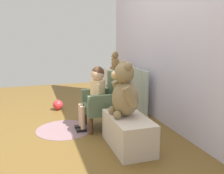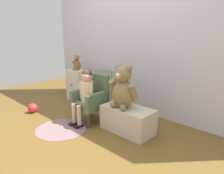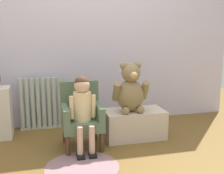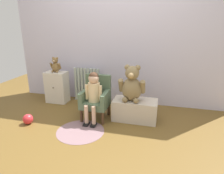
{
  "view_description": "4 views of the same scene",
  "coord_description": "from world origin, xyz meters",
  "px_view_note": "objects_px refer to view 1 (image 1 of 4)",
  "views": [
    {
      "loc": [
        2.49,
        -0.31,
        1.07
      ],
      "look_at": [
        0.04,
        0.48,
        0.53
      ],
      "focal_mm": 40.0,
      "sensor_mm": 36.0,
      "label": 1
    },
    {
      "loc": [
        1.81,
        -1.26,
        1.14
      ],
      "look_at": [
        0.15,
        0.5,
        0.53
      ],
      "focal_mm": 32.0,
      "sensor_mm": 36.0,
      "label": 2
    },
    {
      "loc": [
        -0.56,
        -2.21,
        1.14
      ],
      "look_at": [
        0.12,
        0.46,
        0.59
      ],
      "focal_mm": 45.0,
      "sensor_mm": 36.0,
      "label": 3
    },
    {
      "loc": [
        0.74,
        -2.18,
        1.38
      ],
      "look_at": [
        0.06,
        0.45,
        0.5
      ],
      "focal_mm": 32.0,
      "sensor_mm": 36.0,
      "label": 4
    }
  ],
  "objects_px": {
    "small_dresser": "(115,87)",
    "child_armchair": "(105,101)",
    "large_teddy_bear": "(124,92)",
    "toy_ball": "(58,105)",
    "child_figure": "(96,89)",
    "small_teddy_bear": "(115,62)",
    "low_bench": "(128,132)",
    "radiator": "(140,92)",
    "floor_rug": "(64,129)"
  },
  "relations": [
    {
      "from": "small_dresser",
      "to": "child_armchair",
      "type": "relative_size",
      "value": 0.87
    },
    {
      "from": "large_teddy_bear",
      "to": "toy_ball",
      "type": "height_order",
      "value": "large_teddy_bear"
    },
    {
      "from": "child_figure",
      "to": "large_teddy_bear",
      "type": "distance_m",
      "value": 0.55
    },
    {
      "from": "toy_ball",
      "to": "small_dresser",
      "type": "bearing_deg",
      "value": 90.58
    },
    {
      "from": "small_teddy_bear",
      "to": "low_bench",
      "type": "bearing_deg",
      "value": -13.82
    },
    {
      "from": "small_dresser",
      "to": "child_figure",
      "type": "distance_m",
      "value": 1.05
    },
    {
      "from": "low_bench",
      "to": "toy_ball",
      "type": "distance_m",
      "value": 1.55
    },
    {
      "from": "child_figure",
      "to": "low_bench",
      "type": "bearing_deg",
      "value": 16.41
    },
    {
      "from": "radiator",
      "to": "floor_rug",
      "type": "height_order",
      "value": "radiator"
    },
    {
      "from": "floor_rug",
      "to": "child_armchair",
      "type": "bearing_deg",
      "value": 81.79
    },
    {
      "from": "radiator",
      "to": "large_teddy_bear",
      "type": "height_order",
      "value": "large_teddy_bear"
    },
    {
      "from": "small_dresser",
      "to": "toy_ball",
      "type": "bearing_deg",
      "value": -89.42
    },
    {
      "from": "large_teddy_bear",
      "to": "toy_ball",
      "type": "relative_size",
      "value": 3.65
    },
    {
      "from": "child_armchair",
      "to": "child_figure",
      "type": "distance_m",
      "value": 0.19
    },
    {
      "from": "small_dresser",
      "to": "child_figure",
      "type": "bearing_deg",
      "value": -30.78
    },
    {
      "from": "child_armchair",
      "to": "small_teddy_bear",
      "type": "height_order",
      "value": "small_teddy_bear"
    },
    {
      "from": "floor_rug",
      "to": "radiator",
      "type": "bearing_deg",
      "value": 106.35
    },
    {
      "from": "radiator",
      "to": "small_dresser",
      "type": "relative_size",
      "value": 1.1
    },
    {
      "from": "small_teddy_bear",
      "to": "child_figure",
      "type": "bearing_deg",
      "value": -31.07
    },
    {
      "from": "small_dresser",
      "to": "small_teddy_bear",
      "type": "distance_m",
      "value": 0.4
    },
    {
      "from": "radiator",
      "to": "toy_ball",
      "type": "distance_m",
      "value": 1.2
    },
    {
      "from": "radiator",
      "to": "child_armchair",
      "type": "height_order",
      "value": "child_armchair"
    },
    {
      "from": "low_bench",
      "to": "large_teddy_bear",
      "type": "xyz_separation_m",
      "value": [
        -0.05,
        -0.02,
        0.38
      ]
    },
    {
      "from": "floor_rug",
      "to": "toy_ball",
      "type": "distance_m",
      "value": 0.81
    },
    {
      "from": "child_figure",
      "to": "floor_rug",
      "type": "height_order",
      "value": "child_figure"
    },
    {
      "from": "radiator",
      "to": "toy_ball",
      "type": "bearing_deg",
      "value": -114.72
    },
    {
      "from": "low_bench",
      "to": "small_teddy_bear",
      "type": "height_order",
      "value": "small_teddy_bear"
    },
    {
      "from": "small_dresser",
      "to": "floor_rug",
      "type": "relative_size",
      "value": 0.87
    },
    {
      "from": "toy_ball",
      "to": "large_teddy_bear",
      "type": "bearing_deg",
      "value": 19.53
    },
    {
      "from": "child_armchair",
      "to": "child_figure",
      "type": "xyz_separation_m",
      "value": [
        -0.0,
        -0.11,
        0.15
      ]
    },
    {
      "from": "toy_ball",
      "to": "child_armchair",
      "type": "bearing_deg",
      "value": 27.44
    },
    {
      "from": "child_armchair",
      "to": "toy_ball",
      "type": "distance_m",
      "value": 1.02
    },
    {
      "from": "radiator",
      "to": "child_armchair",
      "type": "bearing_deg",
      "value": -57.82
    },
    {
      "from": "small_dresser",
      "to": "floor_rug",
      "type": "height_order",
      "value": "small_dresser"
    },
    {
      "from": "small_dresser",
      "to": "low_bench",
      "type": "height_order",
      "value": "small_dresser"
    },
    {
      "from": "small_teddy_bear",
      "to": "toy_ball",
      "type": "xyz_separation_m",
      "value": [
        0.0,
        -0.88,
        -0.6
      ]
    },
    {
      "from": "child_armchair",
      "to": "large_teddy_bear",
      "type": "height_order",
      "value": "large_teddy_bear"
    },
    {
      "from": "child_figure",
      "to": "floor_rug",
      "type": "relative_size",
      "value": 1.14
    },
    {
      "from": "low_bench",
      "to": "large_teddy_bear",
      "type": "height_order",
      "value": "large_teddy_bear"
    },
    {
      "from": "small_dresser",
      "to": "low_bench",
      "type": "xyz_separation_m",
      "value": [
        1.47,
        -0.36,
        -0.13
      ]
    },
    {
      "from": "small_dresser",
      "to": "small_teddy_bear",
      "type": "relative_size",
      "value": 2.09
    },
    {
      "from": "child_armchair",
      "to": "low_bench",
      "type": "xyz_separation_m",
      "value": [
        0.58,
        0.06,
        -0.16
      ]
    },
    {
      "from": "low_bench",
      "to": "large_teddy_bear",
      "type": "relative_size",
      "value": 1.22
    },
    {
      "from": "radiator",
      "to": "child_figure",
      "type": "xyz_separation_m",
      "value": [
        0.39,
        -0.72,
        0.17
      ]
    },
    {
      "from": "child_figure",
      "to": "floor_rug",
      "type": "distance_m",
      "value": 0.6
    },
    {
      "from": "radiator",
      "to": "child_figure",
      "type": "height_order",
      "value": "child_figure"
    },
    {
      "from": "small_teddy_bear",
      "to": "floor_rug",
      "type": "distance_m",
      "value": 1.38
    },
    {
      "from": "child_figure",
      "to": "small_teddy_bear",
      "type": "distance_m",
      "value": 1.05
    },
    {
      "from": "child_figure",
      "to": "toy_ball",
      "type": "bearing_deg",
      "value": -158.3
    },
    {
      "from": "small_dresser",
      "to": "large_teddy_bear",
      "type": "height_order",
      "value": "large_teddy_bear"
    }
  ]
}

